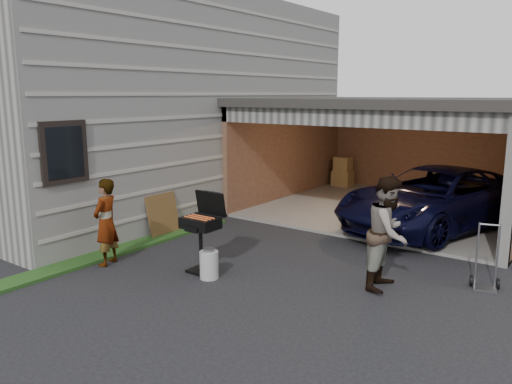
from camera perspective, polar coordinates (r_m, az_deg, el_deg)
ground at (r=8.45m, az=-6.08°, el=-9.73°), size 80.00×80.00×0.00m
house at (r=15.00m, az=-13.13°, el=9.91°), size 7.00×11.00×5.50m
groundcover_strip at (r=9.47m, az=-20.51°, el=-7.87°), size 0.50×8.00×0.06m
garage at (r=13.46m, az=16.25°, el=5.88°), size 6.80×6.30×2.90m
minivan at (r=11.69m, az=19.74°, el=-0.98°), size 3.64×5.33×1.36m
woman at (r=9.20m, az=-16.78°, el=-3.33°), size 0.53×0.66×1.55m
man at (r=8.02m, az=14.89°, el=-4.52°), size 0.72×0.90×1.78m
bbq_grill at (r=8.51m, az=-6.22°, el=-3.83°), size 0.61×0.54×1.37m
propane_tank at (r=8.35m, az=-5.39°, el=-8.28°), size 0.32×0.32×0.47m
plywood_panel at (r=10.88m, az=-10.58°, el=-2.60°), size 0.23×0.82×0.90m
hand_truck at (r=8.68m, az=24.74°, el=-8.74°), size 0.46×0.41×1.05m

